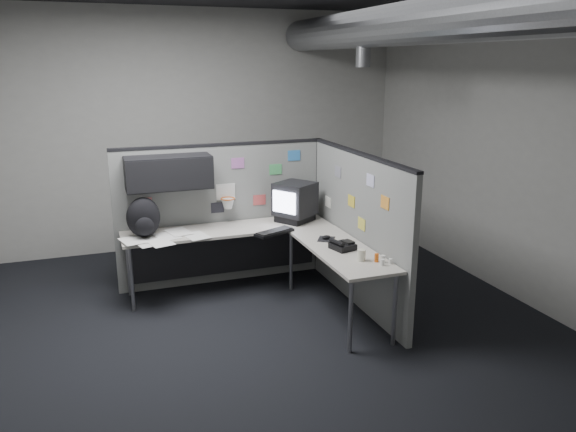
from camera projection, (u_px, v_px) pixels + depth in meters
name	position (u px, v px, depth m)	size (l,w,h in m)	color
room	(319.00, 108.00, 5.17)	(5.62, 5.62, 3.22)	black
partition_back	(209.00, 201.00, 6.31)	(2.44, 0.42, 1.63)	slate
partition_right	(357.00, 229.00, 5.87)	(0.07, 2.23, 1.63)	slate
desk	(257.00, 243.00, 6.06)	(2.31, 2.11, 0.73)	#BCB6AA
monitor	(295.00, 201.00, 6.43)	(0.55, 0.55, 0.45)	black
keyboard	(274.00, 232.00, 6.00)	(0.47, 0.33, 0.04)	black
mouse	(326.00, 238.00, 5.81)	(0.24, 0.26, 0.04)	black
phone	(342.00, 246.00, 5.50)	(0.24, 0.26, 0.10)	black
bottles	(382.00, 260.00, 5.12)	(0.14, 0.15, 0.08)	silver
cup	(361.00, 255.00, 5.18)	(0.08, 0.08, 0.11)	beige
papers	(164.00, 238.00, 5.83)	(0.94, 0.67, 0.02)	white
backpack	(143.00, 218.00, 5.83)	(0.42, 0.41, 0.43)	black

